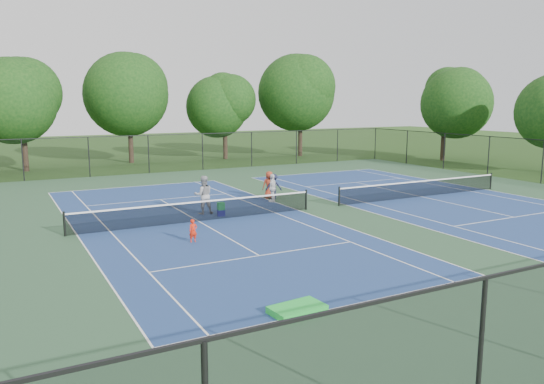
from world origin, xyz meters
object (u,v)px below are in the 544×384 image
tree_back_d (301,89)px  tree_side_e (446,99)px  ball_hopper (221,206)px  instructor (204,195)px  tree_back_b (128,90)px  tree_back_a (21,96)px  bystander_a (272,188)px  bystander_c (269,185)px  ball_crate (221,213)px  child_player (193,231)px  tree_back_c (225,103)px  bystander_b (274,186)px

tree_back_d → tree_side_e: size_ratio=1.17×
ball_hopper → instructor: bearing=124.3°
tree_back_b → tree_side_e: (27.00, -12.00, -0.79)m
tree_back_b → tree_side_e: bearing=-24.0°
tree_back_a → instructor: size_ratio=4.69×
ball_hopper → bystander_a: bearing=27.7°
tree_back_a → ball_hopper: bearing=-72.4°
instructor → ball_hopper: bearing=135.3°
bystander_c → bystander_a: bearing=82.1°
tree_back_b → tree_back_d: (17.00, -2.00, 0.23)m
bystander_a → ball_crate: bearing=-15.4°
child_player → instructor: size_ratio=0.48×
tree_back_a → child_player: (4.51, -27.41, -5.56)m
tree_back_a → tree_back_b: 9.24m
bystander_a → ball_hopper: 4.55m
instructor → tree_back_c: bearing=-104.4°
tree_back_c → tree_back_d: (8.00, -1.00, 1.34)m
tree_back_c → tree_back_b: bearing=173.7°
bystander_a → bystander_b: size_ratio=1.09×
tree_back_c → tree_back_d: tree_back_d is taller
ball_crate → ball_hopper: (0.00, 0.00, 0.34)m
tree_back_a → tree_side_e: size_ratio=1.03×
tree_side_e → child_player: bearing=-151.1°
tree_back_a → ball_hopper: (7.41, -23.34, -5.54)m
tree_back_a → tree_back_d: (26.00, 0.00, 0.79)m
tree_back_c → instructor: size_ratio=4.30×
bystander_c → ball_hopper: size_ratio=4.32×
bystander_b → ball_crate: bystander_b is taller
tree_side_e → ball_hopper: size_ratio=23.88×
ball_hopper → tree_back_b: bearing=86.4°
tree_back_b → ball_hopper: (-1.59, -25.34, -6.10)m
bystander_a → bystander_c: (0.33, 1.03, 0.00)m
instructor → ball_hopper: size_ratio=5.25×
tree_back_d → ball_crate: size_ratio=28.78×
child_player → ball_hopper: size_ratio=2.55×
tree_back_b → tree_back_d: tree_back_d is taller
tree_back_b → child_player: bearing=-98.7°
tree_back_a → tree_back_b: (9.00, 2.00, 0.56)m
instructor → ball_crate: (0.58, -0.85, -0.82)m
tree_back_a → ball_crate: 25.18m
child_player → ball_crate: (2.90, 4.08, -0.32)m
tree_side_e → ball_crate: 32.05m
ball_crate → tree_back_d: bearing=51.5°
tree_back_c → instructor: bearing=-115.4°
tree_back_d → bystander_b: tree_back_d is taller
tree_back_a → tree_back_b: size_ratio=0.91×
bystander_c → bystander_b: bearing=131.6°
bystander_a → tree_back_a: bearing=-104.8°
tree_back_c → instructor: (-11.17, -23.48, -4.50)m
tree_back_a → instructor: tree_back_a is taller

